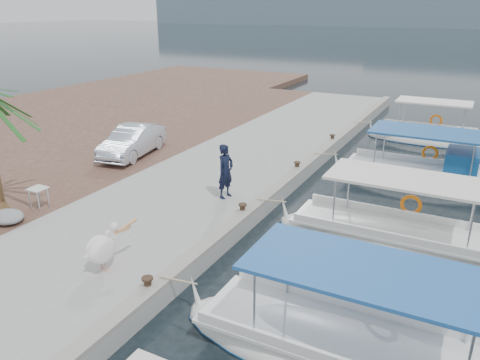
% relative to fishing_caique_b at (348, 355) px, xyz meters
% --- Properties ---
extents(ground, '(400.00, 400.00, 0.00)m').
position_rel_fishing_caique_b_xyz_m(ground, '(-4.44, 3.09, -0.12)').
color(ground, black).
rests_on(ground, ground).
extents(concrete_quay, '(6.00, 40.00, 0.50)m').
position_rel_fishing_caique_b_xyz_m(concrete_quay, '(-7.44, 8.09, 0.13)').
color(concrete_quay, gray).
rests_on(concrete_quay, ground).
extents(quay_curb, '(0.44, 40.00, 0.12)m').
position_rel_fishing_caique_b_xyz_m(quay_curb, '(-4.66, 8.09, 0.44)').
color(quay_curb, gray).
rests_on(quay_curb, concrete_quay).
extents(cobblestone_strip, '(4.00, 40.00, 0.50)m').
position_rel_fishing_caique_b_xyz_m(cobblestone_strip, '(-12.44, 8.09, 0.13)').
color(cobblestone_strip, '#4E3229').
rests_on(cobblestone_strip, ground).
extents(fishing_caique_b, '(7.71, 2.39, 2.83)m').
position_rel_fishing_caique_b_xyz_m(fishing_caique_b, '(0.00, 0.00, 0.00)').
color(fishing_caique_b, white).
rests_on(fishing_caique_b, ground).
extents(fishing_caique_c, '(7.45, 2.25, 2.83)m').
position_rel_fishing_caique_b_xyz_m(fishing_caique_c, '(-0.13, 5.58, 0.00)').
color(fishing_caique_c, white).
rests_on(fishing_caique_c, ground).
extents(fishing_caique_d, '(7.17, 2.58, 2.83)m').
position_rel_fishing_caique_b_xyz_m(fishing_caique_d, '(-0.16, 11.64, 0.07)').
color(fishing_caique_d, white).
rests_on(fishing_caique_d, ground).
extents(fishing_caique_e, '(6.26, 2.11, 2.83)m').
position_rel_fishing_caique_b_xyz_m(fishing_caique_e, '(-0.72, 18.57, 0.00)').
color(fishing_caique_e, white).
rests_on(fishing_caique_e, ground).
extents(mooring_bollards, '(0.28, 20.28, 0.33)m').
position_rel_fishing_caique_b_xyz_m(mooring_bollards, '(-4.79, 4.59, 0.57)').
color(mooring_bollards, black).
rests_on(mooring_bollards, concrete_quay).
extents(pelican, '(0.74, 1.55, 1.20)m').
position_rel_fishing_caique_b_xyz_m(pelican, '(-6.35, -0.18, 0.99)').
color(pelican, tan).
rests_on(pelican, concrete_quay).
extents(fisherman, '(0.58, 0.78, 1.94)m').
position_rel_fishing_caique_b_xyz_m(fisherman, '(-5.96, 5.56, 1.35)').
color(fisherman, black).
rests_on(fisherman, concrete_quay).
extents(parked_car, '(2.10, 4.29, 1.35)m').
position_rel_fishing_caique_b_xyz_m(parked_car, '(-12.14, 7.99, 1.05)').
color(parked_car, silver).
rests_on(parked_car, cobblestone_strip).
extents(tarp_bundle, '(1.10, 0.90, 0.40)m').
position_rel_fishing_caique_b_xyz_m(tarp_bundle, '(-11.03, 0.54, 0.58)').
color(tarp_bundle, gray).
rests_on(tarp_bundle, cobblestone_strip).
extents(folding_table, '(0.55, 0.55, 0.73)m').
position_rel_fishing_caique_b_xyz_m(folding_table, '(-11.04, 1.81, 0.90)').
color(folding_table, silver).
rests_on(folding_table, cobblestone_strip).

